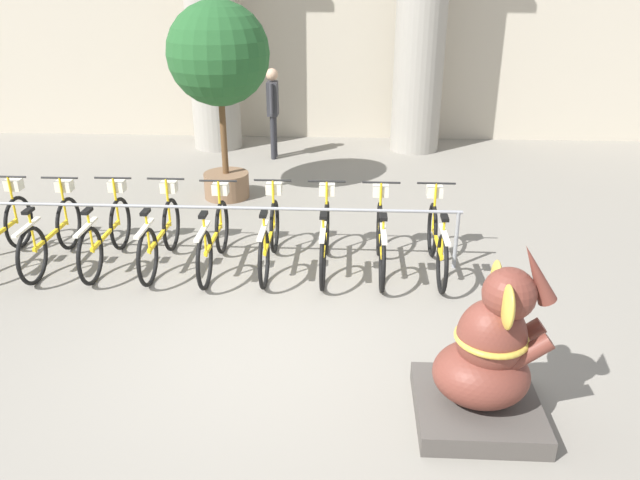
% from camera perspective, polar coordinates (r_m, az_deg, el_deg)
% --- Properties ---
extents(ground_plane, '(60.00, 60.00, 0.00)m').
position_cam_1_polar(ground_plane, '(6.32, -4.65, -9.85)').
color(ground_plane, gray).
extents(column_left, '(1.24, 1.24, 5.16)m').
position_cam_1_polar(column_left, '(13.16, -10.01, 19.54)').
color(column_left, gray).
rests_on(column_left, ground_plane).
extents(column_right, '(1.24, 1.24, 5.16)m').
position_cam_1_polar(column_right, '(12.91, 9.27, 19.52)').
color(column_right, gray).
rests_on(column_right, ground_plane).
extents(bike_rack, '(6.11, 0.05, 0.77)m').
position_cam_1_polar(bike_rack, '(7.89, -9.55, 2.25)').
color(bike_rack, gray).
rests_on(bike_rack, ground_plane).
extents(bicycle_1, '(0.48, 1.73, 1.02)m').
position_cam_1_polar(bicycle_1, '(8.54, -23.30, 0.58)').
color(bicycle_1, black).
rests_on(bicycle_1, ground_plane).
extents(bicycle_2, '(0.48, 1.73, 1.02)m').
position_cam_1_polar(bicycle_2, '(8.29, -18.93, 0.58)').
color(bicycle_2, black).
rests_on(bicycle_2, ground_plane).
extents(bicycle_3, '(0.48, 1.73, 1.02)m').
position_cam_1_polar(bicycle_3, '(8.06, -14.37, 0.50)').
color(bicycle_3, black).
rests_on(bicycle_3, ground_plane).
extents(bicycle_4, '(0.48, 1.73, 1.02)m').
position_cam_1_polar(bicycle_4, '(7.84, -9.66, 0.26)').
color(bicycle_4, black).
rests_on(bicycle_4, ground_plane).
extents(bicycle_5, '(0.48, 1.73, 1.02)m').
position_cam_1_polar(bicycle_5, '(7.78, -4.61, 0.33)').
color(bicycle_5, black).
rests_on(bicycle_5, ground_plane).
extents(bicycle_6, '(0.48, 1.73, 1.02)m').
position_cam_1_polar(bicycle_6, '(7.71, 0.46, 0.20)').
color(bicycle_6, black).
rests_on(bicycle_6, ground_plane).
extents(bicycle_7, '(0.48, 1.73, 1.02)m').
position_cam_1_polar(bicycle_7, '(7.71, 5.57, 0.07)').
color(bicycle_7, black).
rests_on(bicycle_7, ground_plane).
extents(bicycle_8, '(0.48, 1.73, 1.02)m').
position_cam_1_polar(bicycle_8, '(7.78, 10.65, -0.02)').
color(bicycle_8, black).
rests_on(bicycle_8, ground_plane).
extents(elephant_statue, '(1.02, 1.02, 1.62)m').
position_cam_1_polar(elephant_statue, '(5.32, 15.02, -10.74)').
color(elephant_statue, '#4C4742').
rests_on(elephant_statue, ground_plane).
extents(person_pedestrian, '(0.23, 0.47, 1.74)m').
position_cam_1_polar(person_pedestrian, '(12.36, -4.34, 12.21)').
color(person_pedestrian, '#28282D').
rests_on(person_pedestrian, ground_plane).
extents(potted_tree, '(1.56, 1.56, 3.08)m').
position_cam_1_polar(potted_tree, '(9.95, -9.23, 15.80)').
color(potted_tree, brown).
rests_on(potted_tree, ground_plane).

